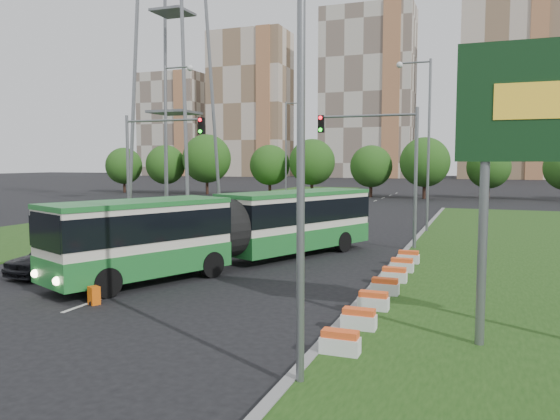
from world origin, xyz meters
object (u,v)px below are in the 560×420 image
at_px(car_left_near, 57,256).
at_px(pedestrian, 85,269).
at_px(shopping_trolley, 94,296).
at_px(articulated_bus, 229,228).
at_px(traffic_mast_median, 387,155).
at_px(car_left_far, 223,221).
at_px(traffic_mast_left, 149,156).

height_order(car_left_near, pedestrian, pedestrian).
xyz_separation_m(car_left_near, shopping_trolley, (5.06, -3.74, -0.48)).
relative_size(car_left_near, pedestrian, 2.89).
distance_m(articulated_bus, shopping_trolley, 8.52).
xyz_separation_m(traffic_mast_median, articulated_bus, (-6.23, -7.56, -3.53)).
distance_m(car_left_near, car_left_far, 15.72).
height_order(car_left_far, pedestrian, pedestrian).
xyz_separation_m(articulated_bus, car_left_far, (-5.96, 11.17, -1.03)).
height_order(traffic_mast_median, articulated_bus, traffic_mast_median).
xyz_separation_m(car_left_near, pedestrian, (3.24, -2.05, 0.01)).
distance_m(traffic_mast_median, articulated_bus, 10.41).
bearing_deg(shopping_trolley, traffic_mast_median, 89.26).
bearing_deg(traffic_mast_median, shopping_trolley, -115.28).
relative_size(pedestrian, shopping_trolley, 2.52).
bearing_deg(articulated_bus, traffic_mast_left, 167.18).
xyz_separation_m(articulated_bus, car_left_near, (-6.32, -4.55, -1.02)).
xyz_separation_m(car_left_far, pedestrian, (2.88, -17.76, 0.02)).
distance_m(car_left_far, pedestrian, 18.00).
distance_m(traffic_mast_median, car_left_far, 13.51).
relative_size(traffic_mast_median, traffic_mast_left, 1.00).
height_order(articulated_bus, car_left_far, articulated_bus).
xyz_separation_m(car_left_far, shopping_trolley, (4.71, -19.46, -0.47)).
distance_m(traffic_mast_median, car_left_near, 18.02).
distance_m(pedestrian, shopping_trolley, 2.54).
height_order(car_left_near, car_left_far, car_left_near).
distance_m(car_left_near, shopping_trolley, 6.31).
xyz_separation_m(articulated_bus, shopping_trolley, (-1.26, -8.29, -1.50)).
distance_m(traffic_mast_left, car_left_near, 12.29).
bearing_deg(shopping_trolley, articulated_bus, 105.92).
relative_size(traffic_mast_left, shopping_trolley, 12.48).
relative_size(traffic_mast_median, car_left_far, 1.67).
distance_m(car_left_near, pedestrian, 3.83).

